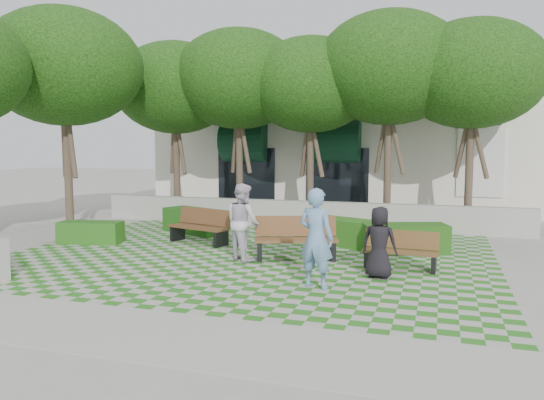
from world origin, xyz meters
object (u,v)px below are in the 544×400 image
(person_blue, at_px, (316,238))
(person_white, at_px, (243,222))
(person_dark, at_px, (379,242))
(bench_mid, at_px, (296,239))
(hedge_east, at_px, (405,238))
(hedge_midleft, at_px, (195,221))
(bench_east, at_px, (401,251))
(hedge_midright, at_px, (346,232))
(hedge_west, at_px, (91,232))
(bench_west, at_px, (200,227))

(person_blue, relative_size, person_white, 1.05)
(person_white, bearing_deg, person_dark, -157.02)
(bench_mid, bearing_deg, hedge_east, 15.47)
(hedge_midleft, bearing_deg, bench_east, -25.01)
(hedge_midright, height_order, person_white, person_white)
(person_blue, relative_size, person_dark, 1.30)
(person_blue, height_order, person_white, person_blue)
(hedge_west, bearing_deg, hedge_midright, 15.17)
(hedge_east, bearing_deg, person_dark, -96.60)
(hedge_east, bearing_deg, hedge_midright, 161.59)
(bench_west, bearing_deg, bench_east, 2.09)
(hedge_east, height_order, hedge_west, hedge_east)
(bench_mid, height_order, hedge_midright, bench_mid)
(bench_east, height_order, bench_mid, bench_mid)
(hedge_west, height_order, person_blue, person_blue)
(bench_mid, distance_m, hedge_midright, 2.39)
(person_white, bearing_deg, bench_mid, -122.72)
(bench_mid, bearing_deg, person_blue, -84.43)
(bench_mid, xyz_separation_m, hedge_midright, (0.86, 2.23, -0.14))
(person_dark, xyz_separation_m, person_white, (-3.38, 0.77, 0.18))
(bench_west, height_order, hedge_midleft, bench_west)
(bench_east, relative_size, hedge_midright, 0.79)
(hedge_midright, xyz_separation_m, person_blue, (0.22, -4.66, 0.62))
(bench_west, relative_size, hedge_midright, 0.94)
(hedge_midright, relative_size, person_dark, 1.39)
(bench_east, bearing_deg, bench_west, 168.35)
(bench_mid, height_order, person_white, person_white)
(hedge_east, relative_size, hedge_midleft, 0.97)
(bench_west, relative_size, hedge_east, 0.93)
(hedge_midleft, height_order, person_blue, person_blue)
(hedge_west, relative_size, person_white, 0.94)
(hedge_midright, relative_size, person_blue, 1.07)
(bench_east, height_order, person_dark, person_dark)
(hedge_east, bearing_deg, person_blue, -109.15)
(person_dark, height_order, person_white, person_white)
(hedge_midleft, bearing_deg, hedge_midright, -7.06)
(bench_west, relative_size, hedge_midleft, 0.90)
(bench_mid, relative_size, person_white, 1.12)
(person_dark, bearing_deg, hedge_midright, -61.09)
(person_blue, bearing_deg, hedge_west, -6.59)
(hedge_midright, bearing_deg, person_white, -127.52)
(bench_mid, relative_size, person_blue, 1.07)
(hedge_midleft, distance_m, hedge_west, 3.27)
(person_white, bearing_deg, bench_east, -141.13)
(hedge_east, relative_size, person_white, 1.14)
(bench_west, height_order, person_white, person_white)
(bench_west, distance_m, hedge_east, 5.71)
(hedge_east, height_order, hedge_midleft, hedge_midleft)
(bench_west, distance_m, person_white, 2.66)
(bench_mid, bearing_deg, hedge_midleft, 127.28)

